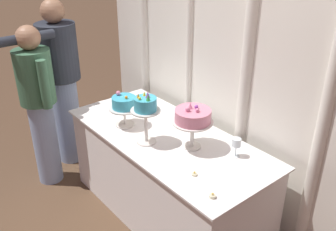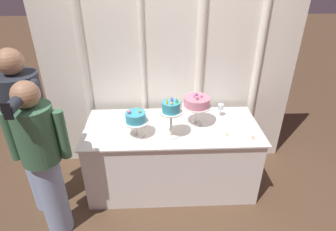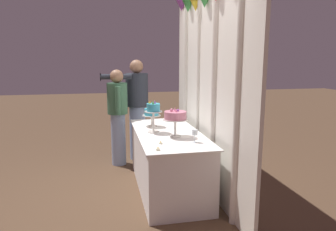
# 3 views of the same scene
# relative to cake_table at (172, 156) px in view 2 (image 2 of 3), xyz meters

# --- Properties ---
(ground_plane) EXTENTS (24.00, 24.00, 0.00)m
(ground_plane) POSITION_rel_cake_table_xyz_m (0.00, -0.10, -0.39)
(ground_plane) COLOR brown
(draped_curtain) EXTENTS (2.93, 0.20, 2.89)m
(draped_curtain) POSITION_rel_cake_table_xyz_m (0.01, 0.52, 1.18)
(draped_curtain) COLOR white
(draped_curtain) RESTS_ON ground_plane
(cake_table) EXTENTS (1.86, 0.82, 0.79)m
(cake_table) POSITION_rel_cake_table_xyz_m (0.00, 0.00, 0.00)
(cake_table) COLOR white
(cake_table) RESTS_ON ground_plane
(cake_display_leftmost) EXTENTS (0.26, 0.26, 0.30)m
(cake_display_leftmost) POSITION_rel_cake_table_xyz_m (-0.37, -0.16, 0.59)
(cake_display_leftmost) COLOR silver
(cake_display_leftmost) RESTS_ON cake_table
(cake_display_center) EXTENTS (0.23, 0.23, 0.43)m
(cake_display_center) POSITION_rel_cake_table_xyz_m (-0.02, -0.19, 0.69)
(cake_display_center) COLOR silver
(cake_display_center) RESTS_ON cake_table
(cake_display_rightmost) EXTENTS (0.31, 0.31, 0.37)m
(cake_display_rightmost) POSITION_rel_cake_table_xyz_m (0.26, 0.04, 0.65)
(cake_display_rightmost) COLOR silver
(cake_display_rightmost) RESTS_ON cake_table
(wine_glass) EXTENTS (0.07, 0.07, 0.15)m
(wine_glass) POSITION_rel_cake_table_xyz_m (0.56, 0.20, 0.50)
(wine_glass) COLOR silver
(wine_glass) RESTS_ON cake_table
(tealight_far_left) EXTENTS (0.04, 0.04, 0.03)m
(tealight_far_left) POSITION_rel_cake_table_xyz_m (0.54, -0.19, 0.40)
(tealight_far_left) COLOR beige
(tealight_far_left) RESTS_ON cake_table
(tealight_near_left) EXTENTS (0.04, 0.04, 0.04)m
(tealight_near_left) POSITION_rel_cake_table_xyz_m (0.78, -0.27, 0.40)
(tealight_near_left) COLOR beige
(tealight_near_left) RESTS_ON cake_table
(guest_girl_blue_dress) EXTENTS (0.51, 0.86, 1.72)m
(guest_girl_blue_dress) POSITION_rel_cake_table_xyz_m (-1.36, -0.26, 0.54)
(guest_girl_blue_dress) COLOR #93ADD6
(guest_girl_blue_dress) RESTS_ON ground_plane
(guest_man_pink_jacket) EXTENTS (0.49, 0.33, 1.56)m
(guest_man_pink_jacket) POSITION_rel_cake_table_xyz_m (-1.13, -0.60, 0.46)
(guest_man_pink_jacket) COLOR #93ADD6
(guest_man_pink_jacket) RESTS_ON ground_plane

